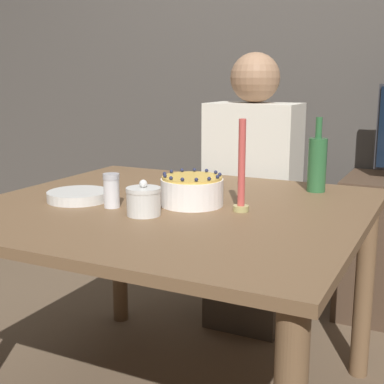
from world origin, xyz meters
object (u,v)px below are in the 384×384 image
(sugar_bowl, at_px, (144,201))
(bottle, at_px, (317,163))
(candle, at_px, (242,174))
(cake, at_px, (192,191))
(sugar_shaker, at_px, (112,190))
(person_man_blue_shirt, at_px, (252,209))

(sugar_bowl, relative_size, bottle, 0.40)
(sugar_bowl, bearing_deg, candle, 35.33)
(cake, distance_m, bottle, 0.50)
(cake, bearing_deg, candle, -2.22)
(cake, relative_size, bottle, 0.76)
(cake, xyz_separation_m, sugar_bowl, (-0.07, -0.18, -0.00))
(bottle, bearing_deg, cake, -128.52)
(sugar_shaker, distance_m, candle, 0.41)
(sugar_bowl, distance_m, person_man_blue_shirt, 0.95)
(sugar_shaker, xyz_separation_m, candle, (0.38, 0.13, 0.06))
(cake, bearing_deg, sugar_shaker, -146.79)
(bottle, relative_size, person_man_blue_shirt, 0.21)
(bottle, bearing_deg, person_man_blue_shirt, 135.85)
(cake, distance_m, sugar_shaker, 0.26)
(bottle, bearing_deg, sugar_bowl, -123.92)
(sugar_bowl, relative_size, sugar_shaker, 0.99)
(sugar_bowl, distance_m, bottle, 0.68)
(candle, height_order, bottle, candle)
(sugar_shaker, distance_m, person_man_blue_shirt, 0.93)
(sugar_shaker, relative_size, candle, 0.38)
(bottle, xyz_separation_m, person_man_blue_shirt, (-0.37, 0.36, -0.29))
(sugar_bowl, xyz_separation_m, bottle, (0.38, 0.57, 0.06))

